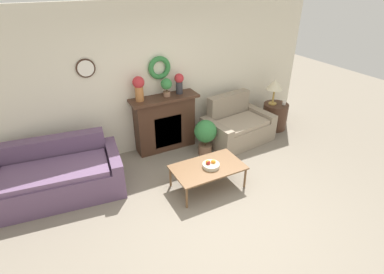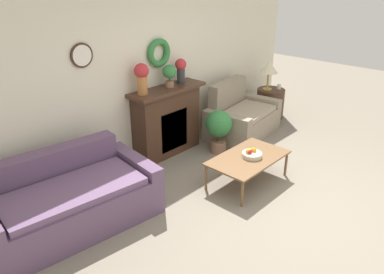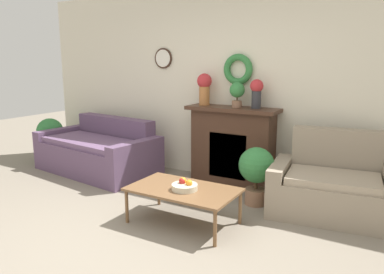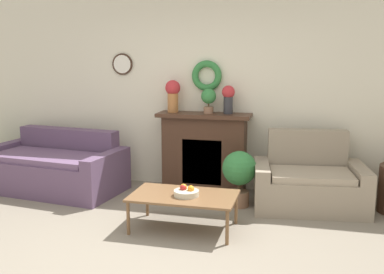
{
  "view_description": "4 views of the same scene",
  "coord_description": "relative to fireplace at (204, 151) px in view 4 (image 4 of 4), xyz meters",
  "views": [
    {
      "loc": [
        -1.82,
        -2.53,
        3.07
      ],
      "look_at": [
        0.17,
        1.25,
        0.7
      ],
      "focal_mm": 28.0,
      "sensor_mm": 36.0,
      "label": 1
    },
    {
      "loc": [
        -3.57,
        -1.69,
        2.68
      ],
      "look_at": [
        -0.25,
        1.39,
        0.64
      ],
      "focal_mm": 35.0,
      "sensor_mm": 36.0,
      "label": 2
    },
    {
      "loc": [
        2.16,
        -2.36,
        1.7
      ],
      "look_at": [
        0.01,
        1.31,
        0.82
      ],
      "focal_mm": 35.0,
      "sensor_mm": 36.0,
      "label": 3
    },
    {
      "loc": [
        1.42,
        -3.65,
        1.86
      ],
      "look_at": [
        0.17,
        1.28,
        0.92
      ],
      "focal_mm": 42.0,
      "sensor_mm": 36.0,
      "label": 4
    }
  ],
  "objects": [
    {
      "name": "fruit_bowl",
      "position": [
        0.14,
        -1.49,
        -0.12
      ],
      "size": [
        0.27,
        0.27,
        0.12
      ],
      "color": "beige",
      "rests_on": "coffee_table"
    },
    {
      "name": "wall_back",
      "position": [
        -0.1,
        0.21,
        0.81
      ],
      "size": [
        6.8,
        0.16,
        2.7
      ],
      "color": "beige",
      "rests_on": "ground_plane"
    },
    {
      "name": "couch_left",
      "position": [
        -2.02,
        -0.51,
        -0.24
      ],
      "size": [
        2.0,
        1.2,
        0.81
      ],
      "rotation": [
        0.0,
        0.0,
        -0.12
      ],
      "color": "#604766",
      "rests_on": "ground_plane"
    },
    {
      "name": "loveseat_right",
      "position": [
        1.41,
        -0.4,
        -0.24
      ],
      "size": [
        1.42,
        1.02,
        0.92
      ],
      "rotation": [
        0.0,
        0.0,
        0.13
      ],
      "color": "gray",
      "rests_on": "ground_plane"
    },
    {
      "name": "coffee_table",
      "position": [
        0.1,
        -1.46,
        -0.19
      ],
      "size": [
        1.12,
        0.66,
        0.39
      ],
      "color": "brown",
      "rests_on": "ground_plane"
    },
    {
      "name": "fireplace",
      "position": [
        0.0,
        0.0,
        0.0
      ],
      "size": [
        1.27,
        0.41,
        1.08
      ],
      "color": "#42281C",
      "rests_on": "ground_plane"
    },
    {
      "name": "vase_on_mantel_right",
      "position": [
        0.32,
        0.01,
        0.75
      ],
      "size": [
        0.17,
        0.17,
        0.38
      ],
      "color": "#2D2D33",
      "rests_on": "fireplace"
    },
    {
      "name": "ground_plane",
      "position": [
        -0.1,
        -2.25,
        -0.54
      ],
      "size": [
        16.0,
        16.0,
        0.0
      ],
      "primitive_type": "plane",
      "color": "gray"
    },
    {
      "name": "vase_on_mantel_left",
      "position": [
        -0.45,
        0.01,
        0.79
      ],
      "size": [
        0.21,
        0.21,
        0.44
      ],
      "color": "#AD6B38",
      "rests_on": "fireplace"
    },
    {
      "name": "potted_plant_floor_by_loveseat",
      "position": [
        0.57,
        -0.57,
        -0.11
      ],
      "size": [
        0.42,
        0.42,
        0.7
      ],
      "color": "#8E664C",
      "rests_on": "ground_plane"
    },
    {
      "name": "potted_plant_on_mantel",
      "position": [
        0.06,
        -0.01,
        0.74
      ],
      "size": [
        0.2,
        0.2,
        0.33
      ],
      "color": "#8E664C",
      "rests_on": "fireplace"
    }
  ]
}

